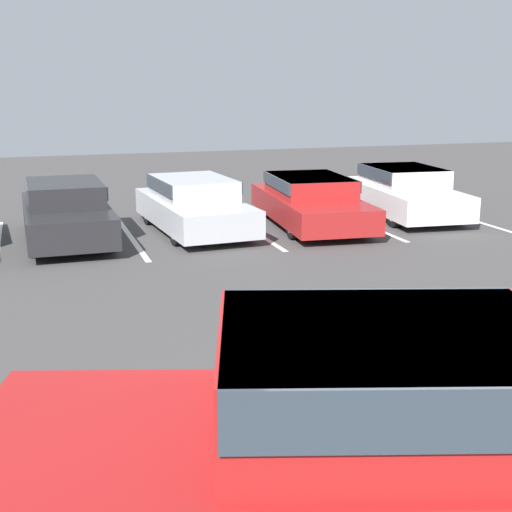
% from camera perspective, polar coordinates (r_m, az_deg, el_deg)
% --- Properties ---
extents(stall_stripe_c, '(0.12, 5.07, 0.01)m').
position_cam_1_polar(stall_stripe_c, '(16.22, -10.07, 1.63)').
color(stall_stripe_c, white).
rests_on(stall_stripe_c, ground_plane).
extents(stall_stripe_d, '(0.12, 5.07, 0.01)m').
position_cam_1_polar(stall_stripe_d, '(16.81, -0.60, 2.28)').
color(stall_stripe_d, white).
rests_on(stall_stripe_d, ground_plane).
extents(stall_stripe_e, '(0.12, 5.07, 0.01)m').
position_cam_1_polar(stall_stripe_e, '(17.83, 8.02, 2.81)').
color(stall_stripe_e, white).
rests_on(stall_stripe_e, ground_plane).
extents(stall_stripe_f, '(0.12, 5.07, 0.01)m').
position_cam_1_polar(stall_stripe_f, '(19.21, 15.56, 3.23)').
color(stall_stripe_f, white).
rests_on(stall_stripe_f, ground_plane).
extents(pickup_truck, '(6.43, 3.63, 1.84)m').
position_cam_1_polar(pickup_truck, '(5.08, 13.91, -15.66)').
color(pickup_truck, '#A51919').
rests_on(pickup_truck, ground_plane).
extents(parked_sedan_b, '(1.78, 4.27, 1.28)m').
position_cam_1_polar(parked_sedan_b, '(15.85, -14.96, 3.59)').
color(parked_sedan_b, '#232326').
rests_on(parked_sedan_b, ground_plane).
extents(parked_sedan_c, '(2.06, 4.34, 1.23)m').
position_cam_1_polar(parked_sedan_c, '(16.38, -4.99, 4.23)').
color(parked_sedan_c, '#B7BABF').
rests_on(parked_sedan_c, ground_plane).
extents(parked_sedan_d, '(2.24, 4.81, 1.18)m').
position_cam_1_polar(parked_sedan_d, '(17.06, 4.37, 4.56)').
color(parked_sedan_d, maroon).
rests_on(parked_sedan_d, ground_plane).
extents(parked_sedan_e, '(2.15, 4.42, 1.25)m').
position_cam_1_polar(parked_sedan_e, '(18.56, 11.74, 5.18)').
color(parked_sedan_e, silver).
rests_on(parked_sedan_e, ground_plane).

